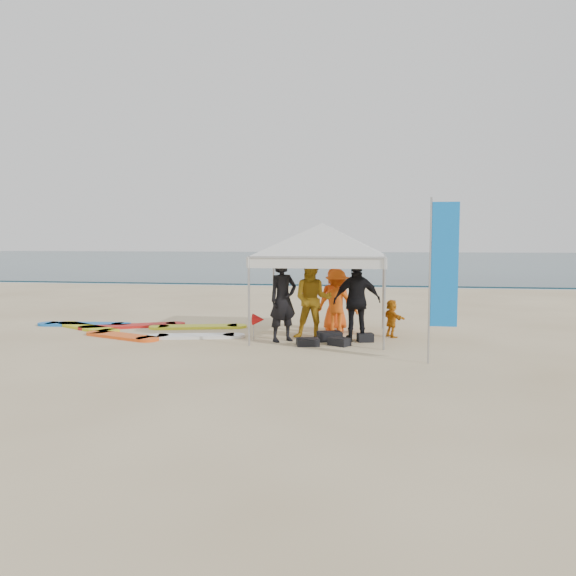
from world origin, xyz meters
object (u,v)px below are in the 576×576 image
(person_seated, at_px, (392,318))
(canopy_tent, at_px, (322,223))
(person_black_a, at_px, (283,300))
(person_yellow, at_px, (313,299))
(person_orange_b, at_px, (335,299))
(feather_flag, at_px, (443,267))
(person_orange_a, at_px, (337,302))
(surfboard_spread, at_px, (135,329))
(person_black_b, at_px, (357,301))
(marker_pennant, at_px, (259,320))

(person_seated, xyz_separation_m, canopy_tent, (-1.69, -0.18, 2.31))
(person_seated, bearing_deg, person_black_a, 82.86)
(person_yellow, relative_size, person_orange_b, 1.15)
(feather_flag, bearing_deg, person_yellow, 139.64)
(canopy_tent, bearing_deg, person_orange_a, 47.79)
(person_orange_b, distance_m, surfboard_spread, 5.34)
(person_black_b, bearing_deg, person_orange_a, -73.22)
(person_orange_a, distance_m, person_black_b, 1.07)
(person_seated, bearing_deg, person_orange_b, 33.73)
(person_seated, bearing_deg, person_yellow, 77.88)
(person_orange_a, bearing_deg, feather_flag, 134.88)
(person_yellow, height_order, person_seated, person_yellow)
(person_yellow, distance_m, person_orange_b, 1.39)
(person_orange_b, xyz_separation_m, surfboard_spread, (-5.23, -0.76, -0.80))
(person_yellow, distance_m, feather_flag, 3.73)
(person_orange_a, bearing_deg, person_orange_b, -70.82)
(person_orange_a, bearing_deg, person_seated, -179.06)
(person_black_a, distance_m, person_orange_a, 1.69)
(person_seated, relative_size, marker_pennant, 1.45)
(surfboard_spread, bearing_deg, person_black_b, -6.98)
(person_black_b, xyz_separation_m, marker_pennant, (-2.31, -0.24, -0.46))
(canopy_tent, xyz_separation_m, marker_pennant, (-1.43, -0.78, -2.28))
(person_orange_b, bearing_deg, person_black_b, 94.36)
(person_black_a, relative_size, person_yellow, 1.02)
(marker_pennant, bearing_deg, person_yellow, 17.91)
(person_orange_a, relative_size, person_orange_b, 0.98)
(person_yellow, height_order, person_orange_b, person_yellow)
(person_black_a, height_order, person_yellow, person_black_a)
(person_orange_b, distance_m, feather_flag, 4.46)
(person_seated, bearing_deg, surfboard_spread, 61.41)
(person_black_b, distance_m, person_seated, 1.20)
(canopy_tent, distance_m, surfboard_spread, 5.69)
(person_yellow, relative_size, canopy_tent, 0.45)
(feather_flag, bearing_deg, person_orange_a, 125.65)
(marker_pennant, bearing_deg, person_orange_a, 33.09)
(person_yellow, relative_size, surfboard_spread, 0.33)
(person_black_b, xyz_separation_m, feather_flag, (1.69, -2.18, 0.92))
(person_black_b, distance_m, surfboard_spread, 5.98)
(person_black_b, height_order, person_orange_b, person_black_b)
(person_black_a, xyz_separation_m, person_seated, (2.53, 1.00, -0.52))
(canopy_tent, height_order, surfboard_spread, canopy_tent)
(surfboard_spread, bearing_deg, person_seated, 0.04)
(canopy_tent, relative_size, surfboard_spread, 0.74)
(person_yellow, bearing_deg, person_black_b, -11.89)
(canopy_tent, relative_size, feather_flag, 1.33)
(person_orange_a, xyz_separation_m, marker_pennant, (-1.77, -1.16, -0.32))
(person_black_a, relative_size, surfboard_spread, 0.34)
(feather_flag, height_order, surfboard_spread, feather_flag)
(person_seated, bearing_deg, feather_flag, 168.07)
(person_yellow, relative_size, marker_pennant, 3.00)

